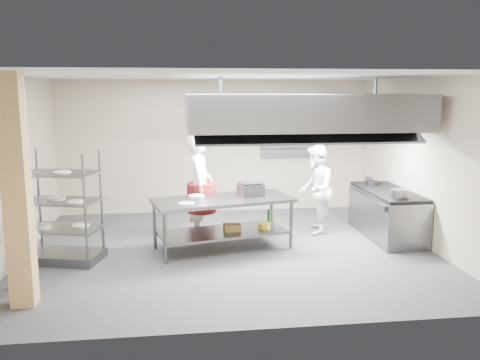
{
  "coord_description": "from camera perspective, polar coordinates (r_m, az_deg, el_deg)",
  "views": [
    {
      "loc": [
        -0.9,
        -8.49,
        2.77
      ],
      "look_at": [
        0.21,
        0.2,
        1.22
      ],
      "focal_mm": 38.0,
      "sensor_mm": 36.0,
      "label": 1
    }
  ],
  "objects": [
    {
      "name": "pass_rack",
      "position": [
        8.71,
        -19.42,
        -2.89
      ],
      "size": [
        1.35,
        1.01,
        1.81
      ],
      "primitive_type": null,
      "rotation": [
        0.0,
        0.0,
        -0.27
      ],
      "color": "gray",
      "rests_on": "floor"
    },
    {
      "name": "wall_back",
      "position": [
        11.59,
        -2.81,
        3.77
      ],
      "size": [
        7.0,
        0.0,
        7.0
      ],
      "primitive_type": "plane",
      "rotation": [
        1.57,
        0.0,
        0.0
      ],
      "color": "#B1A28C",
      "rests_on": "ground"
    },
    {
      "name": "chef_line",
      "position": [
        9.97,
        8.47,
        -1.05
      ],
      "size": [
        0.88,
        1.0,
        1.73
      ],
      "primitive_type": "imported",
      "rotation": [
        0.0,
        0.0,
        -1.89
      ],
      "color": "white",
      "rests_on": "floor"
    },
    {
      "name": "chef_head",
      "position": [
        9.55,
        -4.54,
        -0.73
      ],
      "size": [
        0.58,
        0.78,
        1.97
      ],
      "primitive_type": "imported",
      "rotation": [
        0.0,
        0.0,
        1.42
      ],
      "color": "white",
      "rests_on": "floor"
    },
    {
      "name": "island_undershelf",
      "position": [
        9.0,
        -1.92,
        -5.87
      ],
      "size": [
        2.37,
        1.39,
        0.04
      ],
      "primitive_type": "cube",
      "rotation": [
        0.0,
        0.0,
        0.23
      ],
      "color": "slate",
      "rests_on": "island"
    },
    {
      "name": "exhaust_hood",
      "position": [
        9.16,
        6.66,
        7.69
      ],
      "size": [
        4.0,
        2.5,
        0.6
      ],
      "primitive_type": "cube",
      "color": "slate",
      "rests_on": "ceiling"
    },
    {
      "name": "wall_shelf",
      "position": [
        11.71,
        6.08,
        3.79
      ],
      "size": [
        1.5,
        0.28,
        0.04
      ],
      "primitive_type": "cube",
      "color": "slate",
      "rests_on": "wall_back"
    },
    {
      "name": "plate_stack",
      "position": [
        8.78,
        -19.3,
        -4.95
      ],
      "size": [
        0.28,
        0.28,
        0.05
      ],
      "primitive_type": "cylinder",
      "color": "white",
      "rests_on": "pass_rack"
    },
    {
      "name": "hood_strip_b",
      "position": [
        9.44,
        11.96,
        5.66
      ],
      "size": [
        1.6,
        0.12,
        0.04
      ],
      "primitive_type": "cube",
      "color": "white",
      "rests_on": "exhaust_hood"
    },
    {
      "name": "column",
      "position": [
        7.0,
        -23.76,
        -1.26
      ],
      "size": [
        0.3,
        0.3,
        3.0
      ],
      "primitive_type": "cube",
      "color": "tan",
      "rests_on": "floor"
    },
    {
      "name": "cooking_range",
      "position": [
        10.11,
        16.15,
        -3.78
      ],
      "size": [
        0.8,
        2.0,
        0.84
      ],
      "primitive_type": "cube",
      "color": "slate",
      "rests_on": "floor"
    },
    {
      "name": "chef_plating",
      "position": [
        7.73,
        -22.9,
        -5.59
      ],
      "size": [
        0.69,
        1.0,
        1.58
      ],
      "primitive_type": "imported",
      "rotation": [
        0.0,
        0.0,
        -1.21
      ],
      "color": "white",
      "rests_on": "floor"
    },
    {
      "name": "hood_strip_a",
      "position": [
        9.01,
        1.03,
        5.67
      ],
      "size": [
        1.6,
        0.12,
        0.04
      ],
      "primitive_type": "cube",
      "color": "white",
      "rests_on": "exhaust_hood"
    },
    {
      "name": "stockpot",
      "position": [
        9.28,
        17.2,
        -1.5
      ],
      "size": [
        0.24,
        0.24,
        0.17
      ],
      "primitive_type": "cylinder",
      "color": "gray",
      "rests_on": "range_top"
    },
    {
      "name": "griddle",
      "position": [
        9.08,
        1.21,
        -1.1
      ],
      "size": [
        0.49,
        0.43,
        0.2
      ],
      "primitive_type": "cube",
      "rotation": [
        0.0,
        0.0,
        0.29
      ],
      "color": "slate",
      "rests_on": "island_worktop"
    },
    {
      "name": "island_worktop",
      "position": [
        8.85,
        -1.95,
        -2.26
      ],
      "size": [
        2.58,
        1.54,
        0.06
      ],
      "primitive_type": "cube",
      "rotation": [
        0.0,
        0.0,
        0.23
      ],
      "color": "slate",
      "rests_on": "island"
    },
    {
      "name": "wall_left",
      "position": [
        8.97,
        -24.07,
        1.04
      ],
      "size": [
        0.0,
        6.0,
        6.0
      ],
      "primitive_type": "plane",
      "rotation": [
        1.57,
        0.0,
        1.57
      ],
      "color": "#B1A28C",
      "rests_on": "ground"
    },
    {
      "name": "island",
      "position": [
        8.96,
        -1.93,
        -4.92
      ],
      "size": [
        2.58,
        1.54,
        0.91
      ],
      "primitive_type": null,
      "rotation": [
        0.0,
        0.0,
        0.23
      ],
      "color": "slate",
      "rests_on": "floor"
    },
    {
      "name": "ceiling",
      "position": [
        8.54,
        -1.27,
        11.61
      ],
      "size": [
        7.0,
        7.0,
        0.0
      ],
      "primitive_type": "plane",
      "rotation": [
        3.14,
        0.0,
        0.0
      ],
      "color": "silver",
      "rests_on": "wall_back"
    },
    {
      "name": "range_top",
      "position": [
        10.01,
        16.28,
        -1.28
      ],
      "size": [
        0.78,
        1.96,
        0.06
      ],
      "primitive_type": "cube",
      "color": "black",
      "rests_on": "cooking_range"
    },
    {
      "name": "wicker_basket",
      "position": [
        8.98,
        -0.9,
        -5.35
      ],
      "size": [
        0.3,
        0.22,
        0.13
      ],
      "primitive_type": "cube",
      "rotation": [
        0.0,
        0.0,
        0.08
      ],
      "color": "brown",
      "rests_on": "island_undershelf"
    },
    {
      "name": "floor",
      "position": [
        8.97,
        -1.2,
        -7.92
      ],
      "size": [
        7.0,
        7.0,
        0.0
      ],
      "primitive_type": "plane",
      "color": "#2D2D30",
      "rests_on": "ground"
    },
    {
      "name": "wall_right",
      "position": [
        9.64,
        19.93,
        1.89
      ],
      "size": [
        0.0,
        6.0,
        6.0
      ],
      "primitive_type": "plane",
      "rotation": [
        1.57,
        0.0,
        -1.57
      ],
      "color": "#B1A28C",
      "rests_on": "ground"
    }
  ]
}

